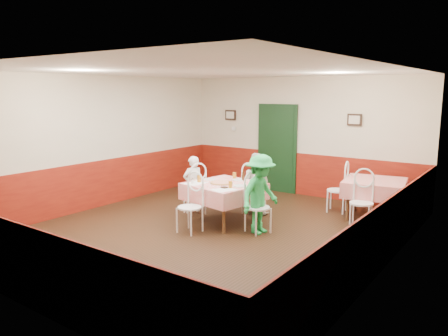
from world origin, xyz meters
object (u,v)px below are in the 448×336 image
Objects in this scene: chair_second_b at (361,203)px; diner_right at (260,194)px; glass_b at (230,185)px; wallet at (224,187)px; chair_left at (195,192)px; second_table at (374,199)px; chair_near at (190,207)px; main_table at (224,203)px; chair_right at (258,208)px; glass_c at (234,176)px; chair_far at (254,192)px; pizza at (221,183)px; glass_a at (199,179)px; diner_left at (193,185)px; chair_second_a at (337,190)px; diner_far at (256,183)px; beer_bottle at (243,176)px.

diner_right is (-1.33, -1.37, 0.25)m from chair_second_b.
wallet is at bearing -140.56° from glass_b.
wallet is at bearing 89.36° from chair_left.
second_table is 3.66m from chair_near.
chair_right is at bearing -9.79° from main_table.
chair_left and chair_second_b have the same top height.
second_table is 2.95m from glass_b.
diner_right is (1.72, -0.30, 0.25)m from chair_left.
chair_far is at bearing 62.11° from glass_c.
glass_a is (-0.41, -0.16, 0.05)m from pizza.
diner_left is at bearing 170.21° from main_table.
diner_left reaches higher than chair_right.
chair_far reaches higher than glass_b.
second_table is at bearing -11.61° from chair_right.
chair_near reaches higher than pizza.
chair_second_a is 1.71m from diner_far.
chair_second_a is at bearing 48.63° from glass_a.
chair_far is 1.70m from chair_near.
chair_second_b is 6.81× the size of glass_a.
pizza is 3.08× the size of glass_a.
diner_left is at bearing -61.96° from chair_second_a.
wallet is (-1.97, -1.55, 0.32)m from chair_second_b.
pizza is 3.24× the size of glass_b.
diner_right is at bearing -143.75° from chair_second_b.
chair_second_b is 1.92m from diner_right.
beer_bottle is (1.01, 0.26, 0.41)m from chair_left.
chair_far reaches higher than glass_c.
chair_near reaches higher than second_table.
second_table is 2.62m from beer_bottle.
chair_far is 1.00× the size of chair_second_a.
chair_left reaches higher than second_table.
chair_near is at bearing -130.14° from second_table.
main_table is at bearing 141.04° from glass_b.
beer_bottle is at bearing 72.22° from chair_right.
second_table is 0.95× the size of diner_left.
diner_left is at bearing -170.66° from chair_second_b.
chair_right is at bearing 118.47° from diner_far.
diner_far is (0.59, 1.09, -0.20)m from glass_a.
chair_far is at bearing 60.69° from glass_a.
diner_right is (0.72, -0.56, -0.16)m from beer_bottle.
main_table is 1.36× the size of chair_far.
chair_left is 3.24m from chair_second_b.
glass_b is at bearing -60.69° from glass_c.
wallet is at bearing -37.35° from chair_second_a.
diner_right is at bearing -78.20° from chair_right.
chair_far is at bearing 93.42° from beer_bottle.
glass_c is at bearing -54.71° from chair_second_a.
chair_near is at bearing 58.62° from chair_left.
chair_far is 2.21× the size of pizza.
beer_bottle reaches higher than main_table.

